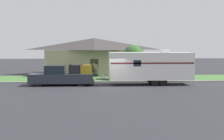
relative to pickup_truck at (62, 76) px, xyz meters
name	(u,v)px	position (x,y,z in m)	size (l,w,h in m)	color
ground_plane	(113,88)	(4.56, -1.91, -0.87)	(120.00, 120.00, 0.00)	#2D2D33
curb_strip	(110,82)	(4.56, 1.84, -0.80)	(80.00, 0.30, 0.14)	#999993
lawn_strip	(109,78)	(4.56, 5.49, -0.86)	(80.00, 7.00, 0.03)	#477538
house_across_street	(94,55)	(2.99, 11.41, 1.52)	(12.57, 7.88, 4.63)	gray
pickup_truck	(62,76)	(0.00, 0.00, 0.00)	(5.96, 2.08, 2.01)	black
travel_trailer	(150,66)	(8.25, 0.00, 0.89)	(9.04, 2.32, 3.32)	black
mailbox	(60,72)	(-0.54, 2.95, 0.16)	(0.48, 0.20, 1.34)	brown
tree_in_yard	(133,55)	(7.15, 4.16, 1.84)	(2.05, 2.05, 3.76)	brown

